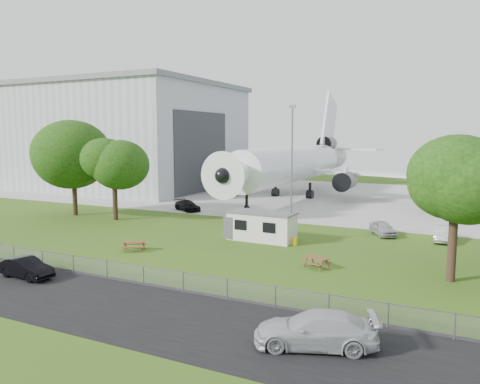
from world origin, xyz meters
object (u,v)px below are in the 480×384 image
at_px(picnic_west, 134,251).
at_px(picnic_east, 316,267).
at_px(car_centre_sedan, 26,268).
at_px(site_cabin, 262,226).
at_px(airliner, 295,163).
at_px(hangar, 113,136).

relative_size(picnic_west, picnic_east, 1.00).
distance_m(picnic_west, car_centre_sedan, 9.31).
height_order(picnic_west, picnic_east, same).
relative_size(site_cabin, car_centre_sedan, 1.64).
distance_m(airliner, site_cabin, 31.37).
distance_m(airliner, picnic_west, 38.74).
xyz_separation_m(hangar, site_cabin, (43.56, -30.32, -8.09)).
height_order(hangar, airliner, hangar).
distance_m(hangar, car_centre_sedan, 59.12).
bearing_deg(car_centre_sedan, airliner, 0.61).
xyz_separation_m(hangar, car_centre_sedan, (33.91, -47.64, -8.73)).
bearing_deg(picnic_east, hangar, 170.28).
xyz_separation_m(picnic_west, car_centre_sedan, (-1.70, -9.13, 0.68)).
height_order(site_cabin, car_centre_sedan, site_cabin).
xyz_separation_m(picnic_west, picnic_east, (15.04, 1.85, 0.00)).
xyz_separation_m(airliner, picnic_east, (14.67, -36.52, -5.27)).
height_order(hangar, site_cabin, hangar).
xyz_separation_m(airliner, car_centre_sedan, (-2.06, -47.50, -4.59)).
bearing_deg(picnic_west, airliner, 60.43).
bearing_deg(site_cabin, picnic_east, -41.87).
bearing_deg(airliner, hangar, 179.78).
relative_size(site_cabin, picnic_east, 3.77).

